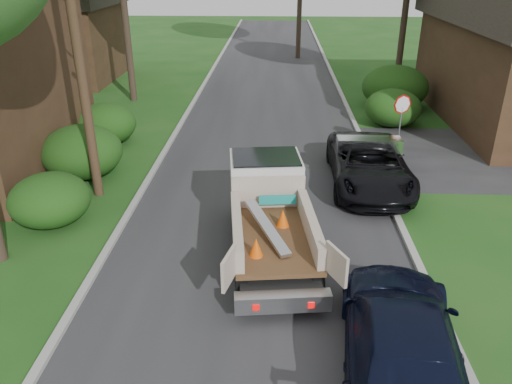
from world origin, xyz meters
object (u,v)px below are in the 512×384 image
object	(u,v)px
stop_sign	(401,113)
black_pickup	(369,164)
house_left_far	(55,30)
utility_pole	(76,34)
flatbed_truck	(269,203)
navy_suv	(401,338)

from	to	relation	value
stop_sign	black_pickup	size ratio (longest dim) A/B	0.45
house_left_far	utility_pole	bearing A→B (deg)	-64.77
flatbed_truck	navy_suv	distance (m)	5.45
navy_suv	stop_sign	bearing A→B (deg)	-94.73
utility_pole	flatbed_truck	world-z (taller)	utility_pole
stop_sign	flatbed_truck	xyz separation A→B (m)	(-4.98, -6.71, -0.63)
stop_sign	house_left_far	world-z (taller)	house_left_far
black_pickup	navy_suv	world-z (taller)	navy_suv
utility_pole	flatbed_truck	distance (m)	7.48
utility_pole	black_pickup	xyz separation A→B (m)	(9.08, 1.18, -4.40)
flatbed_truck	black_pickup	xyz separation A→B (m)	(3.38, 3.86, -0.38)
stop_sign	flatbed_truck	bearing A→B (deg)	-126.60
flatbed_truck	navy_suv	xyz separation A→B (m)	(2.56, -4.79, -0.37)
utility_pole	navy_suv	bearing A→B (deg)	-42.16
house_left_far	navy_suv	size ratio (longest dim) A/B	1.42
stop_sign	black_pickup	bearing A→B (deg)	-119.38
stop_sign	utility_pole	size ratio (longest dim) A/B	0.25
flatbed_truck	utility_pole	bearing A→B (deg)	148.54
utility_pole	house_left_far	size ratio (longest dim) A/B	1.32
flatbed_truck	navy_suv	world-z (taller)	flatbed_truck
house_left_far	black_pickup	world-z (taller)	house_left_far
flatbed_truck	stop_sign	bearing A→B (deg)	47.17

